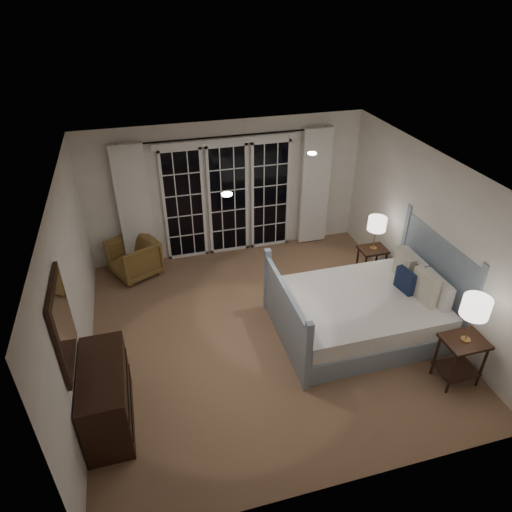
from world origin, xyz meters
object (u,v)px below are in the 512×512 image
object	(u,v)px
nightstand_left	(461,354)
lamp_left	(476,307)
armchair	(134,258)
nightstand_right	(372,259)
bed	(364,310)
dresser	(106,396)
lamp_right	(377,224)

from	to	relation	value
nightstand_left	lamp_left	world-z (taller)	lamp_left
armchair	nightstand_left	bearing A→B (deg)	20.73
nightstand_right	lamp_left	world-z (taller)	lamp_left
bed	lamp_left	size ratio (longest dim) A/B	3.71
armchair	dresser	size ratio (longest dim) A/B	0.62
bed	dresser	xyz separation A→B (m)	(-3.64, -0.73, 0.08)
nightstand_right	dresser	distance (m)	4.80
bed	lamp_right	xyz separation A→B (m)	(0.75, 1.20, 0.71)
lamp_right	nightstand_left	bearing A→B (deg)	-90.98
lamp_right	dresser	distance (m)	4.84
nightstand_left	dresser	distance (m)	4.38
bed	nightstand_left	distance (m)	1.45
nightstand_left	dresser	size ratio (longest dim) A/B	0.57
dresser	armchair	bearing A→B (deg)	81.85
bed	dresser	size ratio (longest dim) A/B	1.99
bed	nightstand_left	bearing A→B (deg)	-60.50
bed	armchair	world-z (taller)	bed
bed	nightstand_right	xyz separation A→B (m)	(0.75, 1.20, 0.04)
nightstand_left	armchair	xyz separation A→B (m)	(-3.90, 3.65, -0.12)
armchair	dresser	bearing A→B (deg)	-34.31
bed	dresser	distance (m)	3.71
lamp_left	dresser	distance (m)	4.45
nightstand_left	lamp_left	xyz separation A→B (m)	(-0.00, 0.00, 0.75)
bed	armchair	bearing A→B (deg)	143.08
lamp_left	dresser	world-z (taller)	lamp_left
armchair	nightstand_right	bearing A→B (deg)	46.95
lamp_left	nightstand_left	bearing A→B (deg)	0.00
bed	armchair	distance (m)	3.99
nightstand_right	armchair	bearing A→B (deg)	163.12
nightstand_left	lamp_right	distance (m)	2.53
lamp_left	nightstand_right	bearing A→B (deg)	89.02
bed	lamp_left	bearing A→B (deg)	-60.50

